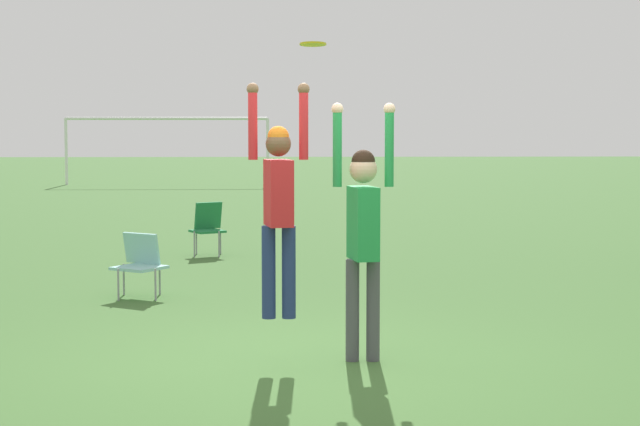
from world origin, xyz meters
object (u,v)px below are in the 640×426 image
object	(u,v)px
frisbee	(313,44)
camping_chair_1	(140,261)
person_jumping	(278,195)
person_defending	(363,223)
camping_chair_2	(208,225)

from	to	relation	value
frisbee	camping_chair_1	size ratio (longest dim) A/B	0.30
person_jumping	person_defending	bearing A→B (deg)	-90.00
frisbee	camping_chair_2	world-z (taller)	frisbee
person_defending	camping_chair_1	xyz separation A→B (m)	(-2.44, 3.64, -0.78)
camping_chair_1	camping_chair_2	distance (m)	4.18
frisbee	camping_chair_1	distance (m)	4.85
person_jumping	frisbee	size ratio (longest dim) A/B	8.81
camping_chair_1	person_defending	bearing A→B (deg)	156.99
person_defending	camping_chair_1	world-z (taller)	person_defending
person_defending	camping_chair_2	bearing A→B (deg)	-176.84
person_jumping	frisbee	xyz separation A→B (m)	(0.30, 0.03, 1.30)
camping_chair_1	camping_chair_2	xyz separation A→B (m)	(0.53, 4.15, 0.05)
person_jumping	camping_chair_1	bearing A→B (deg)	13.62
person_jumping	person_defending	distance (m)	0.80
frisbee	camping_chair_2	xyz separation A→B (m)	(-1.47, 7.89, -2.29)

